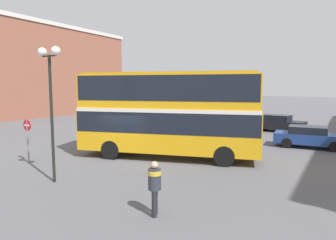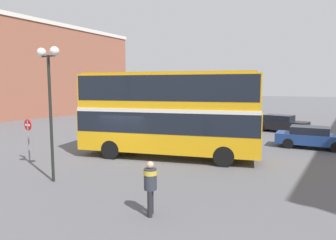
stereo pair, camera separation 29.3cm
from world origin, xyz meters
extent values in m
plane|color=#5B5B60|center=(0.00, 0.00, 0.00)|extent=(240.00, 240.00, 0.00)
cube|color=gold|center=(1.83, 1.39, 1.60)|extent=(10.44, 5.30, 2.30)
cube|color=gold|center=(1.83, 1.39, 3.75)|extent=(10.27, 5.18, 2.00)
cube|color=black|center=(1.83, 1.39, 2.12)|extent=(10.35, 5.30, 1.13)
cube|color=black|center=(1.83, 1.39, 3.99)|extent=(10.13, 5.17, 1.36)
cube|color=silver|center=(1.83, 1.39, 2.78)|extent=(10.35, 5.29, 0.20)
cube|color=#BE8611|center=(1.83, 1.39, 4.81)|extent=(9.78, 4.89, 0.10)
cylinder|color=black|center=(4.62, 3.39, 0.54)|extent=(1.11, 0.59, 1.07)
cylinder|color=black|center=(5.26, 1.26, 0.54)|extent=(1.11, 0.59, 1.07)
cylinder|color=black|center=(-1.41, 1.58, 0.54)|extent=(1.11, 0.59, 1.07)
cylinder|color=black|center=(-0.77, -0.55, 0.54)|extent=(1.11, 0.59, 1.07)
cylinder|color=#232328|center=(5.50, -5.58, 0.42)|extent=(0.16, 0.16, 0.85)
cylinder|color=#232328|center=(5.39, -5.35, 0.42)|extent=(0.16, 0.16, 0.85)
cylinder|color=#2D333D|center=(5.45, -5.46, 1.18)|extent=(0.55, 0.55, 0.67)
cylinder|color=gold|center=(5.45, -5.46, 1.40)|extent=(0.58, 0.58, 0.15)
sphere|color=#D8A884|center=(5.45, -5.46, 1.64)|extent=(0.23, 0.23, 0.23)
cube|color=black|center=(5.24, 15.16, 0.64)|extent=(4.73, 2.40, 0.75)
cube|color=black|center=(5.06, 15.18, 1.27)|extent=(2.55, 1.92, 0.51)
cylinder|color=black|center=(6.74, 15.75, 0.31)|extent=(0.64, 0.31, 0.62)
cylinder|color=black|center=(6.51, 14.16, 0.31)|extent=(0.64, 0.31, 0.62)
cylinder|color=black|center=(3.96, 16.15, 0.31)|extent=(0.64, 0.31, 0.62)
cylinder|color=black|center=(3.74, 14.56, 0.31)|extent=(0.64, 0.31, 0.62)
cube|color=navy|center=(8.52, 8.75, 0.62)|extent=(4.63, 2.17, 0.67)
cube|color=black|center=(8.34, 8.74, 1.19)|extent=(2.46, 1.82, 0.48)
cylinder|color=black|center=(9.85, 9.68, 0.34)|extent=(0.69, 0.27, 0.67)
cylinder|color=black|center=(7.06, 9.46, 0.34)|extent=(0.69, 0.27, 0.67)
cylinder|color=black|center=(7.19, 7.82, 0.34)|extent=(0.69, 0.27, 0.67)
cylinder|color=black|center=(-0.09, -4.88, 2.68)|extent=(0.12, 0.12, 5.37)
cylinder|color=black|center=(-0.09, -4.88, 5.32)|extent=(0.84, 0.06, 0.06)
sphere|color=white|center=(-0.51, -4.88, 5.50)|extent=(0.37, 0.37, 0.37)
sphere|color=white|center=(0.33, -4.88, 5.50)|extent=(0.37, 0.37, 0.37)
cylinder|color=gray|center=(-3.98, -3.44, 1.15)|extent=(0.08, 0.08, 2.31)
cylinder|color=red|center=(-3.98, -3.44, 2.03)|extent=(0.60, 0.03, 0.60)
cube|color=white|center=(-3.98, -3.44, 2.03)|extent=(0.42, 0.04, 0.10)
camera|label=1|loc=(10.49, -13.06, 4.07)|focal=32.00mm
camera|label=2|loc=(10.74, -12.91, 4.07)|focal=32.00mm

